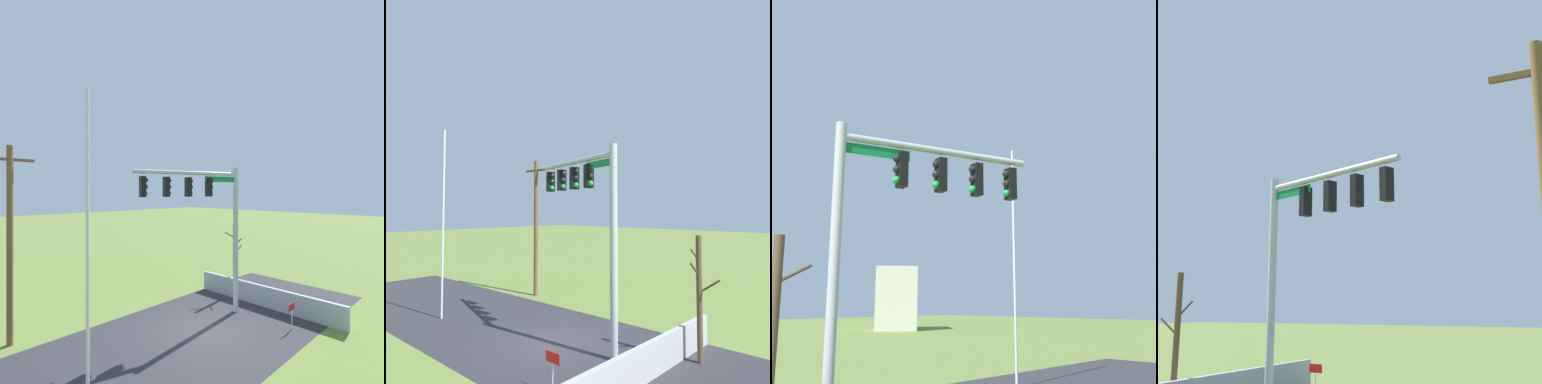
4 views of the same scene
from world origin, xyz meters
The scene contains 3 objects.
signal_mast centered at (1.24, 0.76, 5.52)m, with size 5.59×1.95×7.75m.
bare_tree centered at (5.23, 2.07, 2.28)m, with size 1.27×1.02×4.45m.
open_sign centered at (3.00, -2.90, 0.91)m, with size 0.56×0.04×1.22m.
Camera 4 is at (-7.91, 15.08, 3.33)m, focal length 49.49 mm.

